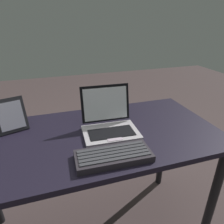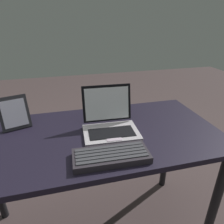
% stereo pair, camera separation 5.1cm
% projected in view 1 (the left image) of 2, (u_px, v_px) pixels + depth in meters
% --- Properties ---
extents(desk, '(1.34, 0.65, 0.75)m').
position_uv_depth(desk, '(92.00, 150.00, 1.09)').
color(desk, black).
rests_on(desk, ground).
extents(laptop_front, '(0.29, 0.25, 0.22)m').
position_uv_depth(laptop_front, '(109.00, 123.00, 1.06)').
color(laptop_front, '#B7B0B7').
rests_on(laptop_front, desk).
extents(external_keyboard, '(0.33, 0.15, 0.03)m').
position_uv_depth(external_keyboard, '(113.00, 156.00, 0.87)').
color(external_keyboard, '#2B252C').
rests_on(external_keyboard, desk).
extents(photo_frame, '(0.16, 0.10, 0.18)m').
position_uv_depth(photo_frame, '(11.00, 116.00, 1.05)').
color(photo_frame, '#252529').
rests_on(photo_frame, desk).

